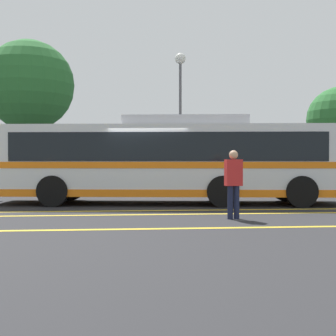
{
  "coord_description": "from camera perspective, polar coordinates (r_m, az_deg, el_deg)",
  "views": [
    {
      "loc": [
        -0.71,
        -15.71,
        1.48
      ],
      "look_at": [
        0.76,
        0.21,
        1.22
      ],
      "focal_mm": 50.0,
      "sensor_mm": 36.0,
      "label": 1
    }
  ],
  "objects": [
    {
      "name": "curb_strip",
      "position": [
        22.9,
        -1.58,
        -2.59
      ],
      "size": [
        39.76,
        0.36,
        0.15
      ],
      "primitive_type": "cube",
      "color": "#99999E",
      "rests_on": "ground_plane"
    },
    {
      "name": "parked_car_3",
      "position": [
        23.85,
        18.34,
        -0.91
      ],
      "size": [
        4.2,
        2.15,
        1.49
      ],
      "rotation": [
        0.0,
        0.0,
        -1.49
      ],
      "color": "olive",
      "rests_on": "ground_plane"
    },
    {
      "name": "lane_strip_1",
      "position": [
        12.87,
        1.32,
        -5.66
      ],
      "size": [
        31.76,
        0.2,
        0.01
      ],
      "primitive_type": "cube",
      "rotation": [
        0.0,
        0.0,
        1.57
      ],
      "color": "gold",
      "rests_on": "ground_plane"
    },
    {
      "name": "transit_bus",
      "position": [
        15.98,
        0.06,
        1.07
      ],
      "size": [
        12.26,
        4.02,
        2.95
      ],
      "rotation": [
        0.0,
        0.0,
        1.44
      ],
      "color": "silver",
      "rests_on": "ground_plane"
    },
    {
      "name": "parked_car_2",
      "position": [
        22.22,
        4.65,
        -0.89
      ],
      "size": [
        3.95,
        1.98,
        1.56
      ],
      "rotation": [
        0.0,
        0.0,
        1.57
      ],
      "color": "#9E9EA3",
      "rests_on": "ground_plane"
    },
    {
      "name": "tree_0",
      "position": [
        26.67,
        -16.58,
        9.64
      ],
      "size": [
        4.84,
        4.84,
        7.97
      ],
      "color": "#513823",
      "rests_on": "ground_plane"
    },
    {
      "name": "lane_strip_2",
      "position": [
        10.25,
        3.03,
        -7.35
      ],
      "size": [
        31.76,
        0.2,
        0.01
      ],
      "primitive_type": "cube",
      "rotation": [
        0.0,
        0.0,
        1.57
      ],
      "color": "gold",
      "rests_on": "ground_plane"
    },
    {
      "name": "parked_car_1",
      "position": [
        21.65,
        -10.53,
        -1.22
      ],
      "size": [
        4.49,
        2.17,
        1.3
      ],
      "rotation": [
        0.0,
        0.0,
        1.5
      ],
      "color": "black",
      "rests_on": "ground_plane"
    },
    {
      "name": "pedestrian_1",
      "position": [
        11.89,
        7.98,
        -1.44
      ],
      "size": [
        0.45,
        0.28,
        1.73
      ],
      "rotation": [
        0.0,
        0.0,
        0.14
      ],
      "color": "#191E38",
      "rests_on": "ground_plane"
    },
    {
      "name": "ground_plane",
      "position": [
        15.8,
        -2.67,
        -4.45
      ],
      "size": [
        220.0,
        220.0,
        0.0
      ],
      "primitive_type": "plane",
      "color": "#262628"
    },
    {
      "name": "street_lamp",
      "position": [
        24.52,
        1.51,
        9.86
      ],
      "size": [
        0.56,
        0.56,
        7.03
      ],
      "color": "#59595E",
      "rests_on": "ground_plane"
    },
    {
      "name": "lane_strip_0",
      "position": [
        13.87,
        0.83,
        -5.18
      ],
      "size": [
        31.76,
        0.2,
        0.01
      ],
      "primitive_type": "cube",
      "rotation": [
        0.0,
        0.0,
        1.57
      ],
      "color": "gold",
      "rests_on": "ground_plane"
    }
  ]
}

